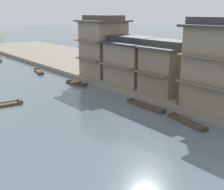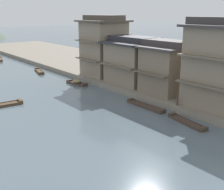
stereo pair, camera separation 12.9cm
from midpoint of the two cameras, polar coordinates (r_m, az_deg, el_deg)
name	(u,v)px [view 2 (the right image)]	position (r m, az deg, el deg)	size (l,w,h in m)	color
riverbank_right	(127,71)	(48.54, 3.01, 4.70)	(18.00, 110.00, 0.69)	gray
boat_moored_nearest	(187,122)	(27.54, 14.66, -5.22)	(1.63, 4.52, 0.38)	#423328
boat_moored_third	(39,71)	(50.80, -14.04, 4.53)	(1.96, 4.65, 0.43)	brown
boat_moored_far	(146,106)	(31.26, 6.74, -2.21)	(0.88, 5.16, 0.42)	#423328
boat_midriver_upstream	(2,105)	(33.68, -20.70, -1.84)	(4.37, 1.38, 0.38)	brown
boat_upstream_distant	(77,83)	(41.17, -6.84, 2.43)	(1.49, 3.78, 0.71)	#423328
house_waterfront_second	(218,64)	(29.89, 20.31, 5.66)	(5.26, 6.63, 8.74)	gray
house_waterfront_tall	(166,67)	(34.21, 10.70, 5.38)	(5.66, 5.64, 6.14)	#7F705B
house_waterfront_narrow	(134,60)	(38.73, 4.37, 6.81)	(6.56, 7.11, 6.14)	gray
house_waterfront_far	(104,46)	(43.49, -1.59, 9.60)	(6.36, 6.28, 8.74)	gray
mooring_post_dock_mid	(177,101)	(30.23, 12.86, -1.12)	(0.20, 0.20, 0.94)	#473828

